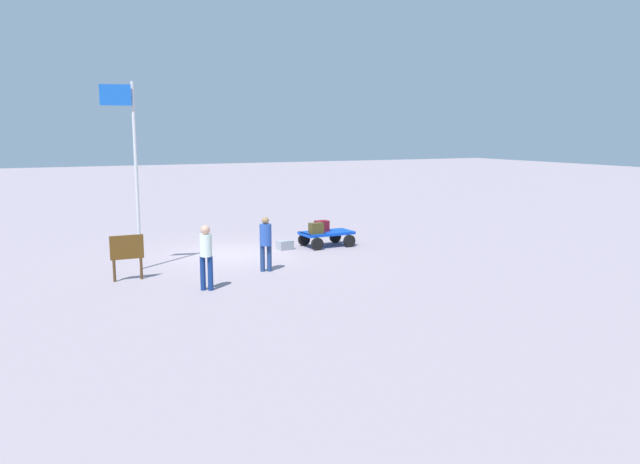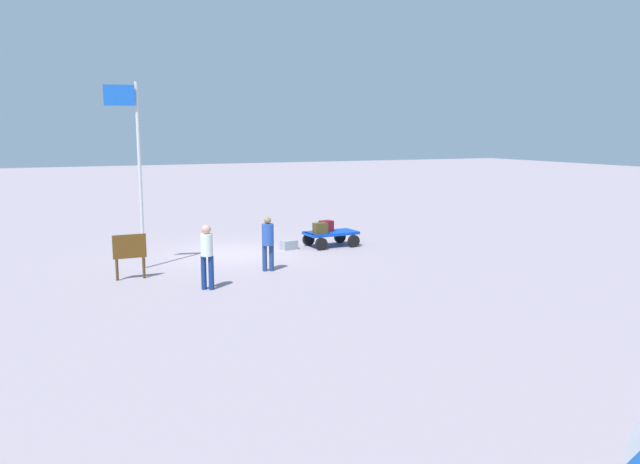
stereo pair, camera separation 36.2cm
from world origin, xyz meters
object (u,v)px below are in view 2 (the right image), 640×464
object	(u,v)px
luggage_cart	(330,235)
worker_trailing	(268,240)
suitcase_dark	(326,226)
suitcase_maroon	(320,228)
worker_lead	(207,252)
suitcase_tan	(289,245)
flagpole	(136,160)
signboard	(130,250)

from	to	relation	value
luggage_cart	worker_trailing	xyz separation A→B (m)	(3.40, 2.90, 0.54)
suitcase_dark	suitcase_maroon	size ratio (longest dim) A/B	1.03
luggage_cart	suitcase_maroon	xyz separation A→B (m)	(0.52, 0.28, 0.33)
suitcase_maroon	worker_lead	bearing A→B (deg)	38.72
luggage_cart	suitcase_dark	world-z (taller)	suitcase_dark
suitcase_dark	worker_lead	xyz separation A→B (m)	(5.46, 4.43, 0.26)
suitcase_dark	suitcase_tan	xyz separation A→B (m)	(1.46, 0.03, -0.58)
suitcase_tan	worker_lead	world-z (taller)	worker_lead
suitcase_dark	suitcase_maroon	world-z (taller)	suitcase_dark
suitcase_tan	flagpole	bearing A→B (deg)	11.46
suitcase_tan	flagpole	xyz separation A→B (m)	(5.22, 1.06, 3.11)
suitcase_dark	suitcase_maroon	xyz separation A→B (m)	(0.40, 0.38, -0.00)
worker_trailing	signboard	xyz separation A→B (m)	(3.86, -0.58, -0.12)
luggage_cart	suitcase_dark	size ratio (longest dim) A/B	3.84
suitcase_dark	suitcase_maroon	distance (m)	0.55
suitcase_dark	signboard	size ratio (longest dim) A/B	0.39
suitcase_maroon	worker_trailing	distance (m)	3.90
luggage_cart	signboard	xyz separation A→B (m)	(7.26, 2.32, 0.42)
worker_lead	signboard	distance (m)	2.62
luggage_cart	flagpole	world-z (taller)	flagpole
worker_trailing	suitcase_dark	bearing A→B (deg)	-137.59
worker_trailing	flagpole	world-z (taller)	flagpole
suitcase_tan	suitcase_maroon	bearing A→B (deg)	161.65
suitcase_maroon	worker_lead	distance (m)	6.49
luggage_cart	worker_trailing	distance (m)	4.50
suitcase_maroon	worker_trailing	world-z (taller)	worker_trailing
suitcase_maroon	worker_lead	world-z (taller)	worker_lead
suitcase_tan	worker_trailing	xyz separation A→B (m)	(1.82, 2.97, 0.78)
worker_lead	worker_trailing	bearing A→B (deg)	-146.67
luggage_cart	worker_lead	size ratio (longest dim) A/B	1.11
worker_lead	worker_trailing	size ratio (longest dim) A/B	1.06
flagpole	suitcase_dark	bearing A→B (deg)	-170.76
worker_trailing	flagpole	xyz separation A→B (m)	(3.40, -1.91, 2.33)
luggage_cart	flagpole	xyz separation A→B (m)	(6.80, 0.99, 2.87)
flagpole	signboard	xyz separation A→B (m)	(0.46, 1.33, -2.44)
luggage_cart	worker_lead	distance (m)	7.09
luggage_cart	signboard	size ratio (longest dim) A/B	1.50
suitcase_maroon	signboard	size ratio (longest dim) A/B	0.38
luggage_cart	suitcase_maroon	size ratio (longest dim) A/B	3.96
suitcase_tan	worker_trailing	bearing A→B (deg)	58.43
signboard	suitcase_dark	bearing A→B (deg)	-161.29
worker_lead	flagpole	size ratio (longest dim) A/B	0.31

